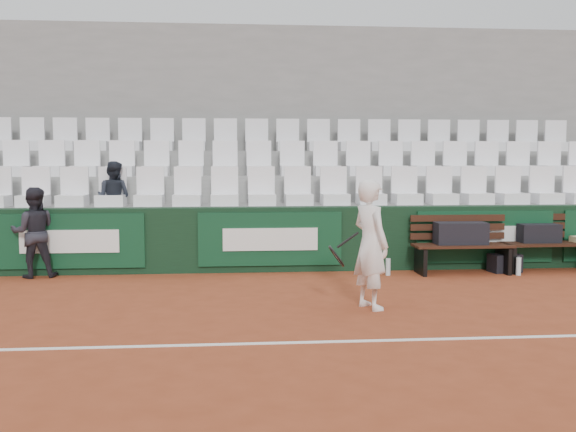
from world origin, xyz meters
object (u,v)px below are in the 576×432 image
Objects in this scene: water_bottle_near at (388,267)px; water_bottle_far at (518,266)px; sports_bag_ground at (505,263)px; sports_bag_right at (539,233)px; bench_left at (462,259)px; spectator_c at (113,169)px; bench_right at (548,257)px; ball_kid at (34,233)px; sports_bag_left at (461,233)px; tennis_player at (370,244)px.

water_bottle_near is 0.95× the size of water_bottle_far.
sports_bag_ground reaches higher than water_bottle_far.
water_bottle_far is at bearing -143.64° from sports_bag_right.
sports_bag_right is (1.27, 0.13, 0.37)m from bench_left.
spectator_c is at bearing 165.92° from water_bottle_near.
bench_right is 7.83m from ball_kid.
bench_left is at bearing -55.67° from sports_bag_left.
tennis_player reaches higher than bench_right.
sports_bag_left is 2.85× the size of water_bottle_far.
tennis_player is 5.10m from ball_kid.
ball_kid reaches higher than bench_left.
tennis_player reaches higher than water_bottle_far.
bench_right is at bearing 3.29° from water_bottle_near.
bench_right is 2.58m from water_bottle_near.
sports_bag_ground is 0.30m from water_bottle_far.
sports_bag_ground is (0.70, 0.07, -0.08)m from bench_left.
water_bottle_near is 0.19× the size of ball_kid.
water_bottle_far reaches higher than water_bottle_near.
water_bottle_far is 0.18× the size of tennis_player.
water_bottle_far is at bearing -17.47° from sports_bag_left.
sports_bag_ground is 0.30× the size of tennis_player.
sports_bag_left is at bearing 166.50° from ball_kid.
ball_kid is at bearing 177.95° from bench_left.
bench_left is 1.00× the size of bench_right.
bench_right is 5.49× the size of water_bottle_far.
sports_bag_right is (1.29, 0.10, -0.02)m from sports_bag_left.
water_bottle_near is at bearing -175.23° from sports_bag_left.
bench_left is at bearing -174.12° from sports_bag_right.
sports_bag_right is 2.38× the size of water_bottle_near.
ball_kid reaches higher than sports_bag_left.
spectator_c is at bearing 168.84° from water_bottle_far.
water_bottle_near is 5.28m from ball_kid.
bench_right is 5.81× the size of water_bottle_near.
sports_bag_ground is 1.78× the size of water_bottle_near.
sports_bag_ground is 1.68× the size of water_bottle_far.
bench_left is 3.26× the size of sports_bag_ground.
water_bottle_far is at bearing -4.68° from water_bottle_near.
sports_bag_right reaches higher than sports_bag_ground.
sports_bag_left reaches higher than water_bottle_near.
bench_right is at bearing -170.57° from spectator_c.
ball_kid reaches higher than sports_bag_right.
sports_bag_right is at bearing 6.13° from sports_bag_ground.
ball_kid is at bearing 179.27° from sports_bag_right.
bench_right is at bearing 167.21° from ball_kid.
water_bottle_near is at bearing -175.96° from sports_bag_ground.
sports_bag_ground is at bearing 2.88° from sports_bag_left.
water_bottle_far is (0.09, -0.29, -0.00)m from sports_bag_ground.
bench_left is 0.99× the size of tennis_player.
sports_bag_left is at bearing 124.33° from bench_left.
water_bottle_near is at bearing 175.32° from water_bottle_far.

